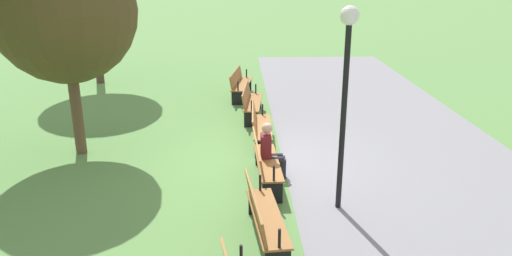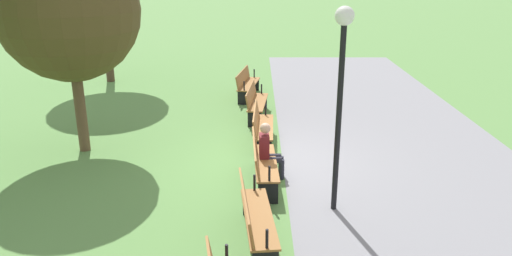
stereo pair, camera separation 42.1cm
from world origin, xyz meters
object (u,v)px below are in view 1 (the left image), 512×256
bench_4 (263,215)px  person_seated (270,149)px  bench_1 (251,101)px  tree_1 (64,12)px  bench_0 (240,83)px  lamp_post (346,71)px  bench_2 (259,126)px  bench_3 (264,161)px

bench_4 → person_seated: bearing=167.7°
bench_1 → tree_1: 5.60m
bench_0 → lamp_post: (7.76, 1.74, 2.08)m
bench_4 → lamp_post: bearing=121.9°
bench_4 → bench_1: bearing=174.2°
bench_1 → bench_0: bearing=-166.6°
bench_0 → person_seated: size_ratio=1.67×
bench_2 → lamp_post: (3.33, 1.30, 2.08)m
bench_1 → bench_4: 6.67m
bench_1 → bench_3: 4.45m
bench_2 → lamp_post: lamp_post is taller
person_seated → tree_1: size_ratio=0.25×
bench_2 → bench_3: size_ratio=1.00×
bench_0 → person_seated: 6.43m
bench_1 → bench_4: (6.67, -0.00, 0.00)m
bench_4 → tree_1: (-4.04, -4.09, 2.78)m
bench_1 → person_seated: person_seated is taller
bench_0 → bench_4: 8.88m
bench_4 → tree_1: size_ratio=0.41×
bench_1 → lamp_post: 6.10m
lamp_post → tree_1: bearing=-117.9°
bench_1 → bench_2: (2.22, 0.15, 0.00)m
tree_1 → person_seated: bearing=70.3°
lamp_post → bench_2: bearing=-158.7°
bench_1 → lamp_post: bearing=20.4°
person_seated → bench_2: bearing=-178.0°
person_seated → lamp_post: size_ratio=0.33×
lamp_post → person_seated: bearing=-139.4°
bench_2 → bench_3: 2.23m
bench_2 → tree_1: (0.40, -4.24, 2.78)m
bench_3 → bench_0: bearing=-178.1°
bench_4 → lamp_post: size_ratio=0.55×
bench_0 → tree_1: 6.75m
bench_0 → bench_4: bearing=11.5°
bench_0 → tree_1: (4.83, -3.80, 2.78)m
bench_4 → person_seated: 2.49m
bench_0 → bench_1: 2.23m
bench_3 → bench_4: (2.22, -0.15, 0.00)m
lamp_post → bench_0: bearing=-167.3°
tree_1 → lamp_post: (2.93, 5.54, -0.71)m
bench_1 → person_seated: bearing=9.6°
tree_1 → bench_1: bearing=122.7°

